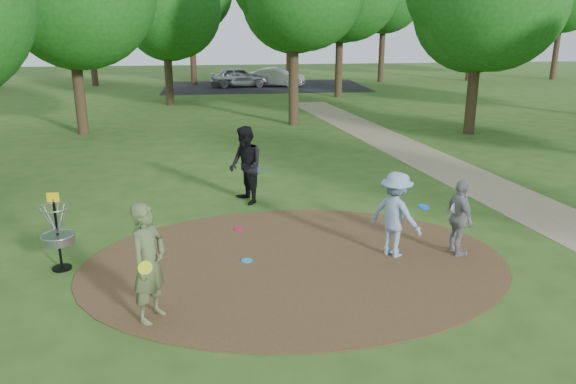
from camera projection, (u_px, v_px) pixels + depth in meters
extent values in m
plane|color=#2D5119|center=(296.00, 263.00, 11.05)|extent=(100.00, 100.00, 0.00)
cylinder|color=#47301C|center=(296.00, 263.00, 11.05)|extent=(8.40, 8.40, 0.02)
cube|color=#8C7A5B|center=(547.00, 215.00, 13.72)|extent=(7.55, 39.89, 0.01)
cube|color=black|center=(265.00, 86.00, 39.71)|extent=(14.00, 8.00, 0.01)
imported|color=#57683C|center=(149.00, 263.00, 8.72)|extent=(0.75, 0.85, 1.95)
cylinder|color=#D3ED1A|center=(145.00, 268.00, 8.43)|extent=(0.22, 0.10, 0.22)
imported|color=#859FC6|center=(395.00, 215.00, 11.16)|extent=(1.23, 1.28, 1.75)
cylinder|color=blue|center=(424.00, 207.00, 11.16)|extent=(0.31, 0.31, 0.08)
imported|color=black|center=(246.00, 165.00, 14.39)|extent=(1.05, 1.18, 2.01)
cylinder|color=#0B11C3|center=(255.00, 169.00, 14.44)|extent=(0.23, 0.09, 0.22)
imported|color=gray|center=(460.00, 218.00, 11.22)|extent=(0.46, 0.96, 1.58)
cylinder|color=white|center=(456.00, 208.00, 11.13)|extent=(0.23, 0.11, 0.22)
cylinder|color=#1B9BDB|center=(247.00, 260.00, 11.10)|extent=(0.22, 0.22, 0.02)
cylinder|color=#BF133C|center=(239.00, 229.00, 12.77)|extent=(0.22, 0.22, 0.02)
imported|color=#96989D|center=(239.00, 77.00, 39.20)|extent=(4.11, 1.72, 1.39)
imported|color=#B5B5BD|center=(276.00, 77.00, 39.49)|extent=(4.17, 2.65, 1.30)
cylinder|color=black|center=(58.00, 236.00, 10.59)|extent=(0.05, 0.05, 1.35)
cylinder|color=black|center=(62.00, 268.00, 10.79)|extent=(0.36, 0.36, 0.04)
cylinder|color=gray|center=(58.00, 239.00, 10.61)|extent=(0.60, 0.60, 0.16)
torus|color=gray|center=(58.00, 235.00, 10.58)|extent=(0.63, 0.63, 0.03)
torus|color=gray|center=(54.00, 208.00, 10.42)|extent=(0.58, 0.58, 0.02)
cube|color=yellow|center=(53.00, 197.00, 10.36)|extent=(0.22, 0.02, 0.18)
cylinder|color=#332316|center=(79.00, 88.00, 22.91)|extent=(0.44, 0.44, 3.80)
cylinder|color=#332316|center=(294.00, 78.00, 24.88)|extent=(0.44, 0.44, 4.18)
cylinder|color=#332316|center=(473.00, 90.00, 22.97)|extent=(0.44, 0.44, 3.61)
sphere|color=#184E14|center=(481.00, 4.00, 21.98)|extent=(5.57, 5.57, 5.57)
cylinder|color=#332316|center=(169.00, 73.00, 30.91)|extent=(0.44, 0.44, 3.42)
sphere|color=#184E14|center=(165.00, 14.00, 29.98)|extent=(5.19, 5.19, 5.19)
cylinder|color=#332316|center=(339.00, 60.00, 33.86)|extent=(0.44, 0.44, 4.37)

